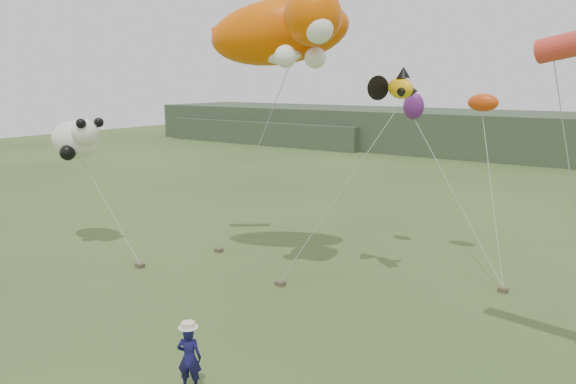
% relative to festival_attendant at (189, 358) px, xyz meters
% --- Properties ---
extents(ground, '(120.00, 120.00, 0.00)m').
position_rel_festival_attendant_xyz_m(ground, '(0.19, 1.93, -0.78)').
color(ground, '#385123').
rests_on(ground, ground).
extents(headland, '(90.00, 13.00, 4.00)m').
position_rel_festival_attendant_xyz_m(headland, '(-2.92, 46.62, 1.14)').
color(headland, '#2D3D28').
rests_on(headland, ground).
extents(festival_attendant, '(0.68, 0.59, 1.56)m').
position_rel_festival_attendant_xyz_m(festival_attendant, '(0.00, 0.00, 0.00)').
color(festival_attendant, '#121244').
rests_on(festival_attendant, ground).
extents(sandbag_anchors, '(15.42, 5.57, 0.16)m').
position_rel_festival_attendant_xyz_m(sandbag_anchors, '(-0.94, 7.59, -0.70)').
color(sandbag_anchors, brown).
rests_on(sandbag_anchors, ground).
extents(cat_kite, '(6.95, 4.61, 3.11)m').
position_rel_festival_attendant_xyz_m(cat_kite, '(-3.43, 8.71, 8.02)').
color(cat_kite, '#DF5600').
rests_on(cat_kite, ground).
extents(fish_kite, '(2.34, 1.53, 1.12)m').
position_rel_festival_attendant_xyz_m(fish_kite, '(0.49, 9.25, 6.01)').
color(fish_kite, '#EDAF0D').
rests_on(fish_kite, ground).
extents(panda_kite, '(2.89, 1.87, 1.80)m').
position_rel_festival_attendant_xyz_m(panda_kite, '(-12.20, 5.84, 3.81)').
color(panda_kite, white).
rests_on(panda_kite, ground).
extents(misc_kites, '(3.55, 1.23, 1.05)m').
position_rel_festival_attendant_xyz_m(misc_kites, '(1.11, 13.25, 5.31)').
color(misc_kites, '#D4400D').
rests_on(misc_kites, ground).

